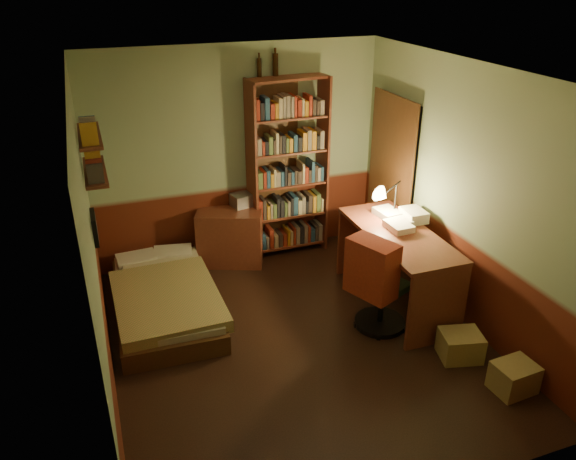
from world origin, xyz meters
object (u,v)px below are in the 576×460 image
object	(u,v)px
mini_stereo	(244,200)
desk_lamp	(396,188)
office_chair	(383,283)
bed	(164,289)
cardboard_box_a	(514,377)
desk	(396,268)
cardboard_box_b	(460,345)
dresser	(230,238)
bookshelf	(288,169)

from	to	relation	value
mini_stereo	desk_lamp	distance (m)	1.89
office_chair	desk_lamp	bearing A→B (deg)	31.99
bed	cardboard_box_a	distance (m)	3.50
desk	cardboard_box_a	size ratio (longest dim) A/B	4.51
desk_lamp	cardboard_box_b	distance (m)	1.80
mini_stereo	dresser	bearing A→B (deg)	-162.87
bookshelf	desk	world-z (taller)	bookshelf
bookshelf	desk	distance (m)	1.84
cardboard_box_b	desk_lamp	bearing A→B (deg)	88.12
bed	desk_lamp	size ratio (longest dim) A/B	2.84
desk	cardboard_box_a	bearing A→B (deg)	-79.37
mini_stereo	desk	bearing A→B (deg)	-65.23
desk	desk_lamp	distance (m)	0.87
desk_lamp	office_chair	bearing A→B (deg)	-141.08
mini_stereo	desk	xyz separation A→B (m)	(1.22, -1.62, -0.34)
desk_lamp	desk	bearing A→B (deg)	-128.58
bed	office_chair	size ratio (longest dim) A/B	1.85
mini_stereo	bed	bearing A→B (deg)	-153.19
dresser	bookshelf	size ratio (longest dim) A/B	0.35
bookshelf	cardboard_box_a	distance (m)	3.45
desk	cardboard_box_b	distance (m)	1.09
mini_stereo	bookshelf	distance (m)	0.66
desk_lamp	cardboard_box_b	bearing A→B (deg)	-108.28
desk	office_chair	xyz separation A→B (m)	(-0.34, -0.33, 0.07)
desk	dresser	bearing A→B (deg)	134.46
bookshelf	desk	xyz separation A→B (m)	(0.66, -1.58, -0.68)
desk_lamp	office_chair	size ratio (longest dim) A/B	0.65
desk_lamp	bookshelf	bearing A→B (deg)	108.66
dresser	desk	bearing A→B (deg)	-24.77
desk	desk_lamp	bearing A→B (deg)	68.33
office_chair	cardboard_box_a	distance (m)	1.46
bookshelf	cardboard_box_b	distance (m)	2.91
bookshelf	desk	bearing A→B (deg)	-74.51
bookshelf	cardboard_box_b	xyz separation A→B (m)	(0.78, -2.63, -0.98)
office_chair	bookshelf	bearing A→B (deg)	76.03
office_chair	cardboard_box_b	bearing A→B (deg)	-80.63
cardboard_box_b	office_chair	bearing A→B (deg)	122.70
dresser	desk	world-z (taller)	desk
bed	cardboard_box_a	world-z (taller)	bed
desk	cardboard_box_b	bearing A→B (deg)	-83.02
desk_lamp	dresser	bearing A→B (deg)	129.53
cardboard_box_a	mini_stereo	bearing A→B (deg)	115.11
bookshelf	cardboard_box_a	bearing A→B (deg)	-80.54
bookshelf	desk_lamp	bearing A→B (deg)	-62.01
bed	dresser	xyz separation A→B (m)	(0.93, 0.81, 0.07)
mini_stereo	desk_lamp	xyz separation A→B (m)	(1.39, -1.21, 0.42)
bed	mini_stereo	world-z (taller)	mini_stereo
desk_lamp	cardboard_box_a	distance (m)	2.26
desk	desk_lamp	size ratio (longest dim) A/B	2.47
bed	mini_stereo	size ratio (longest dim) A/B	6.42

